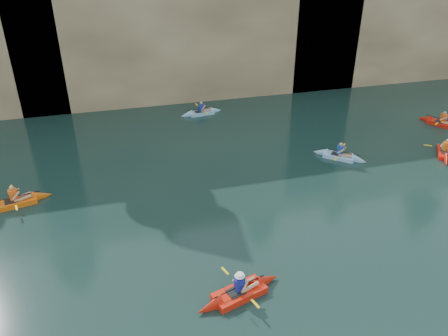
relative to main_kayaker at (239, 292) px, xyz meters
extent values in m
cube|color=tan|center=(3.03, 20.11, 5.54)|extent=(24.00, 2.40, 11.40)
cube|color=tan|center=(23.03, 20.11, 4.76)|extent=(26.00, 2.40, 9.84)
cube|color=black|center=(-2.97, 19.46, 1.44)|extent=(3.50, 1.00, 3.20)
cube|color=black|center=(11.03, 19.46, 2.09)|extent=(5.00, 1.00, 4.50)
cube|color=red|center=(0.00, 0.00, -0.02)|extent=(2.62, 1.47, 0.28)
cone|color=red|center=(1.13, 0.34, -0.02)|extent=(1.06, 0.97, 0.75)
cone|color=red|center=(-1.12, -0.34, -0.02)|extent=(1.06, 0.97, 0.75)
cube|color=black|center=(-0.14, -0.04, 0.09)|extent=(0.66, 0.61, 0.04)
cube|color=navy|center=(0.00, 0.00, 0.37)|extent=(0.37, 0.29, 0.47)
sphere|color=tan|center=(0.00, 0.00, 0.71)|extent=(0.20, 0.20, 0.20)
cylinder|color=black|center=(0.00, 0.00, 0.26)|extent=(1.92, 0.61, 0.04)
cube|color=yellow|center=(-0.26, 0.86, 0.26)|extent=(0.20, 0.43, 0.02)
cube|color=yellow|center=(0.26, -0.86, 0.26)|extent=(0.20, 0.43, 0.02)
cylinder|color=white|center=(0.00, 0.00, 0.75)|extent=(0.34, 0.34, 0.09)
cube|color=#E05C0E|center=(-8.01, 7.97, -0.03)|extent=(2.56, 1.31, 0.27)
cone|color=#E05C0E|center=(-6.89, 8.24, -0.03)|extent=(1.01, 0.91, 0.73)
cube|color=black|center=(-8.16, 7.94, 0.08)|extent=(0.64, 0.57, 0.04)
cube|color=#F35814|center=(-8.01, 7.97, 0.36)|extent=(0.37, 0.29, 0.49)
sphere|color=tan|center=(-8.01, 7.97, 0.71)|extent=(0.20, 0.20, 0.20)
cylinder|color=black|center=(-8.01, 7.97, 0.25)|extent=(2.11, 0.53, 0.04)
cube|color=yellow|center=(-8.24, 8.92, 0.25)|extent=(0.17, 0.43, 0.02)
cube|color=yellow|center=(-7.78, 7.02, 0.25)|extent=(0.17, 0.43, 0.02)
cube|color=#88B3E4|center=(8.18, 8.26, -0.03)|extent=(2.15, 2.03, 0.25)
cone|color=#88B3E4|center=(8.96, 7.56, -0.03)|extent=(1.05, 1.04, 0.69)
cone|color=#88B3E4|center=(7.39, 8.97, -0.03)|extent=(1.05, 1.04, 0.69)
cube|color=black|center=(8.07, 8.36, 0.06)|extent=(0.70, 0.69, 0.04)
cube|color=#1A4091|center=(8.18, 8.26, 0.33)|extent=(0.37, 0.36, 0.46)
sphere|color=tan|center=(8.18, 8.26, 0.67)|extent=(0.19, 0.19, 0.19)
cylinder|color=black|center=(8.18, 8.26, 0.23)|extent=(1.55, 1.40, 0.04)
cube|color=yellow|center=(8.80, 8.95, 0.23)|extent=(0.34, 0.37, 0.02)
cube|color=yellow|center=(7.56, 7.57, 0.23)|extent=(0.34, 0.37, 0.02)
cube|color=red|center=(13.98, 7.15, -0.03)|extent=(1.98, 2.35, 0.25)
cone|color=red|center=(14.64, 8.05, -0.03)|extent=(1.05, 1.08, 0.69)
cone|color=red|center=(13.32, 6.24, -0.03)|extent=(1.05, 1.08, 0.69)
cube|color=black|center=(13.89, 7.03, 0.06)|extent=(0.67, 0.70, 0.04)
cube|color=orange|center=(13.98, 7.15, 0.33)|extent=(0.35, 0.37, 0.46)
sphere|color=tan|center=(13.98, 7.15, 0.66)|extent=(0.19, 0.19, 0.19)
cylinder|color=black|center=(13.98, 7.15, 0.23)|extent=(1.22, 1.66, 0.04)
cube|color=yellow|center=(13.24, 7.69, 0.23)|extent=(0.39, 0.31, 0.02)
cube|color=#83B1DC|center=(2.43, 16.51, -0.04)|extent=(2.32, 1.00, 0.25)
cone|color=#83B1DC|center=(3.47, 16.65, -0.04)|extent=(0.88, 0.77, 0.67)
cone|color=#83B1DC|center=(1.38, 16.36, -0.04)|extent=(0.88, 0.77, 0.67)
cube|color=black|center=(2.28, 16.49, 0.05)|extent=(0.60, 0.49, 0.04)
cube|color=navy|center=(2.43, 16.51, 0.31)|extent=(0.33, 0.24, 0.45)
sphere|color=tan|center=(2.43, 16.51, 0.64)|extent=(0.19, 0.19, 0.19)
cylinder|color=black|center=(2.43, 16.51, 0.22)|extent=(1.97, 0.31, 0.04)
cube|color=yellow|center=(2.31, 17.39, 0.22)|extent=(0.14, 0.43, 0.02)
cube|color=yellow|center=(2.55, 15.63, 0.22)|extent=(0.14, 0.43, 0.02)
cube|color=red|center=(16.63, 10.62, -0.03)|extent=(1.77, 2.44, 0.26)
cone|color=red|center=(16.10, 11.61, -0.03)|extent=(1.02, 1.07, 0.71)
cube|color=black|center=(16.56, 10.75, 0.07)|extent=(0.65, 0.69, 0.04)
cube|color=#EF5014|center=(16.63, 10.62, 0.34)|extent=(0.34, 0.38, 0.47)
sphere|color=tan|center=(16.63, 10.62, 0.69)|extent=(0.20, 0.20, 0.20)
cylinder|color=black|center=(16.63, 10.62, 0.24)|extent=(1.02, 1.86, 0.04)
cube|color=yellow|center=(15.79, 10.17, 0.24)|extent=(0.41, 0.27, 0.02)
camera|label=1|loc=(-3.35, -10.29, 10.59)|focal=35.00mm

